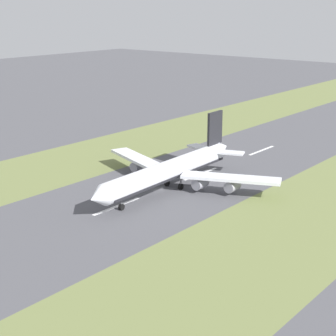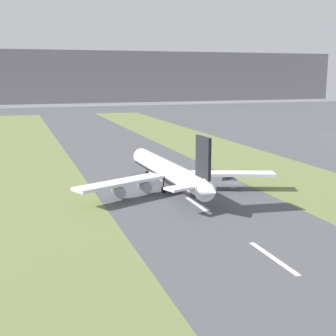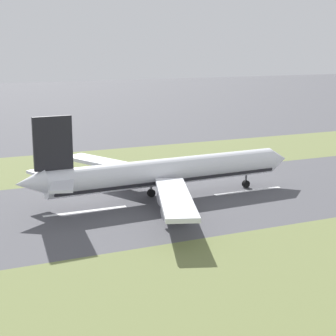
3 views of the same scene
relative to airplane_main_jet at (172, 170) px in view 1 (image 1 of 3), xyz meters
The scene contains 7 objects.
ground_plane 7.09m from the airplane_main_jet, 54.77° to the left, with size 800.00×800.00×0.00m, color #4C4C51.
grass_median_west 43.37m from the airplane_main_jet, behind, with size 40.00×600.00×0.01m, color olive.
grass_median_east 47.64m from the airplane_main_jet, ahead, with size 40.00×600.00×0.01m, color olive.
centreline_dash_near 58.45m from the airplane_main_jet, 87.87° to the right, with size 1.20×18.00×0.01m, color silver.
centreline_dash_mid 19.19m from the airplane_main_jet, 83.20° to the right, with size 1.20×18.00×0.01m, color silver.
centreline_dash_far 22.82m from the airplane_main_jet, 84.37° to the left, with size 1.20×18.00×0.01m, color silver.
airplane_main_jet is the anchor object (origin of this frame).
Camera 1 is at (-103.75, 123.95, 54.13)m, focal length 60.00 mm.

